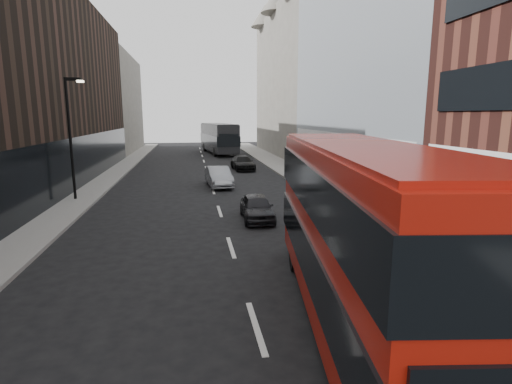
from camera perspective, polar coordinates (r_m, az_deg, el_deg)
name	(u,v)px	position (r m, az deg, el deg)	size (l,w,h in m)	color
ground	(273,380)	(8.52, 2.42, -25.30)	(140.00, 140.00, 0.00)	black
sidewalk_right	(300,176)	(33.33, 6.33, 2.27)	(3.00, 80.00, 0.15)	slate
sidewalk_left	(105,181)	(32.78, -20.77, 1.48)	(2.00, 80.00, 0.15)	slate
building_modern_block	(373,45)	(30.97, 16.40, 19.51)	(5.03, 22.00, 20.00)	#A9AFB4
building_victorian	(291,78)	(52.52, 5.02, 15.90)	(6.50, 24.00, 21.00)	#67635B
building_left_mid	(68,92)	(38.13, -25.29, 12.84)	(5.00, 24.00, 14.00)	black
building_left_far	(115,105)	(59.60, -19.47, 11.69)	(5.00, 20.00, 13.00)	#67635B
street_lamp	(71,130)	(25.66, -24.91, 7.99)	(1.06, 0.22, 7.00)	black
red_bus	(360,228)	(9.71, 14.64, -4.93)	(4.04, 11.10, 4.40)	#A7150A
grey_bus	(219,138)	(53.91, -5.37, 7.75)	(4.45, 12.53, 3.97)	black
car_a	(257,207)	(19.49, 0.12, -2.18)	(1.48, 3.67, 1.25)	black
car_b	(219,177)	(28.70, -5.36, 2.19)	(1.51, 4.33, 1.43)	gray
car_c	(243,163)	(37.55, -1.92, 4.18)	(1.81, 4.45, 1.29)	black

